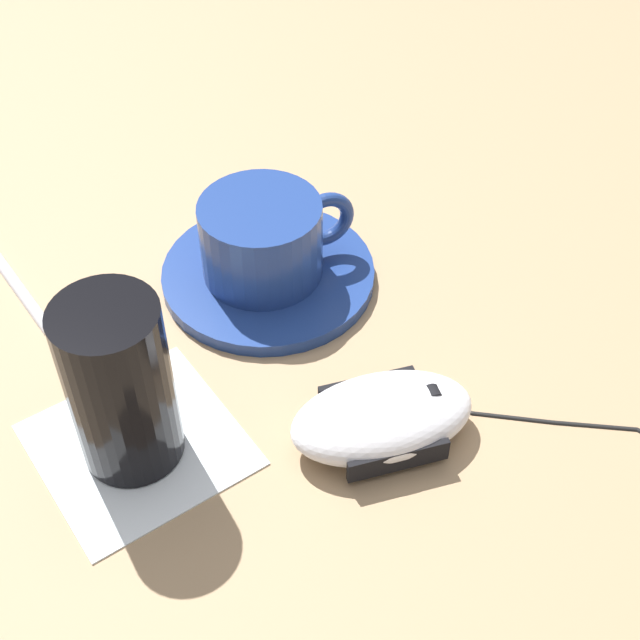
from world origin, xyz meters
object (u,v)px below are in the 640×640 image
(coffee_cup, at_px, (264,238))
(drinking_glass, at_px, (120,385))
(pen, at_px, (11,276))
(saucer, at_px, (268,274))
(computer_mouse, at_px, (382,417))

(coffee_cup, height_order, drinking_glass, drinking_glass)
(pen, bearing_deg, saucer, -20.39)
(coffee_cup, distance_m, drinking_glass, 0.17)
(saucer, relative_size, pen, 1.03)
(coffee_cup, bearing_deg, computer_mouse, -82.23)
(coffee_cup, height_order, pen, coffee_cup)
(coffee_cup, xyz_separation_m, drinking_glass, (-0.12, -0.12, 0.02))
(saucer, distance_m, coffee_cup, 0.03)
(saucer, relative_size, computer_mouse, 1.30)
(saucer, xyz_separation_m, pen, (-0.18, 0.07, -0.00))
(saucer, height_order, drinking_glass, drinking_glass)
(computer_mouse, relative_size, pen, 0.79)
(coffee_cup, distance_m, computer_mouse, 0.16)
(drinking_glass, distance_m, pen, 0.20)
(saucer, bearing_deg, drinking_glass, -136.91)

